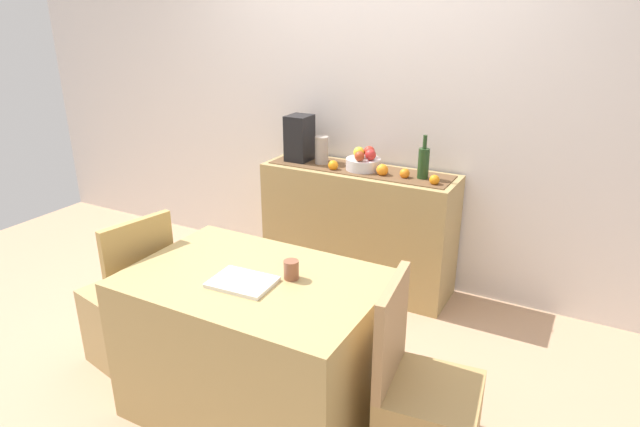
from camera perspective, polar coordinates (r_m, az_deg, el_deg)
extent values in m
cube|color=tan|center=(3.39, -3.88, -13.61)|extent=(6.40, 6.40, 0.02)
cube|color=silver|center=(3.88, 5.14, 12.58)|extent=(6.40, 0.06, 2.70)
cube|color=tan|center=(3.87, 3.97, -1.55)|extent=(1.35, 0.42, 0.87)
cube|color=brown|center=(3.72, 4.13, 4.65)|extent=(1.27, 0.32, 0.01)
cylinder|color=silver|center=(3.70, 4.54, 5.20)|extent=(0.23, 0.23, 0.08)
sphere|color=gold|center=(3.70, 4.09, 6.42)|extent=(0.07, 0.07, 0.07)
sphere|color=red|center=(3.64, 5.31, 6.15)|extent=(0.07, 0.07, 0.07)
sphere|color=#B32E21|center=(3.72, 5.19, 6.47)|extent=(0.08, 0.08, 0.08)
sphere|color=#AC3A1D|center=(3.62, 4.16, 6.01)|extent=(0.07, 0.07, 0.07)
cylinder|color=#1F3C1B|center=(3.54, 10.79, 5.12)|extent=(0.07, 0.07, 0.20)
cylinder|color=#1F3C1B|center=(3.51, 10.95, 7.38)|extent=(0.03, 0.03, 0.09)
cube|color=black|center=(3.89, -2.17, 7.87)|extent=(0.16, 0.18, 0.33)
cylinder|color=#A29488|center=(3.82, 0.18, 6.62)|extent=(0.09, 0.09, 0.20)
sphere|color=orange|center=(3.46, 11.90, 3.46)|extent=(0.06, 0.06, 0.06)
sphere|color=orange|center=(3.59, 6.55, 4.55)|extent=(0.08, 0.08, 0.08)
sphere|color=orange|center=(3.69, 1.39, 5.08)|extent=(0.07, 0.07, 0.07)
sphere|color=orange|center=(3.56, 8.87, 4.17)|extent=(0.07, 0.07, 0.07)
cube|color=tan|center=(2.73, -6.64, -13.50)|extent=(1.18, 0.79, 0.74)
cube|color=white|center=(2.49, -8.14, -7.13)|extent=(0.29, 0.23, 0.02)
cylinder|color=brown|center=(2.50, -3.03, -5.90)|extent=(0.07, 0.07, 0.09)
cube|color=tan|center=(3.32, -19.20, -10.85)|extent=(0.47, 0.47, 0.45)
cube|color=tan|center=(2.97, -18.38, -4.76)|extent=(0.12, 0.40, 0.45)
cube|color=tan|center=(2.28, 7.48, -12.11)|extent=(0.09, 0.40, 0.45)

